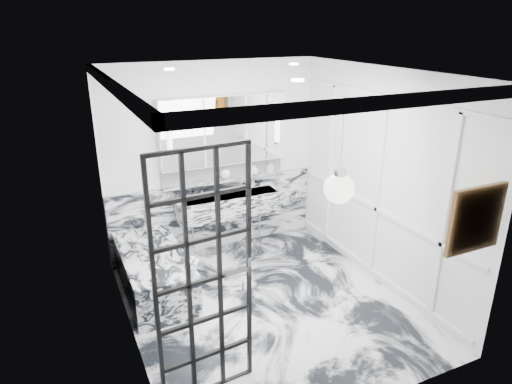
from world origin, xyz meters
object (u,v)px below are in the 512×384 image
crittall_door (205,281)px  bathtub (154,272)px  mirror_cabinet (224,130)px  trough_sink (230,205)px

crittall_door → bathtub: 2.11m
crittall_door → mirror_cabinet: 3.08m
trough_sink → crittall_door: bearing=-116.0°
crittall_door → mirror_cabinet: bearing=60.2°
crittall_door → trough_sink: crittall_door is taller
crittall_door → mirror_cabinet: (1.25, 2.74, 0.64)m
crittall_door → bathtub: size_ratio=1.43×
mirror_cabinet → bathtub: mirror_cabinet is taller
trough_sink → bathtub: size_ratio=0.97×
trough_sink → mirror_cabinet: bearing=90.0°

